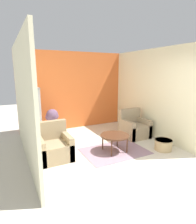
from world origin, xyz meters
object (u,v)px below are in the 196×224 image
(coffee_table, at_px, (115,136))
(wicker_basket, at_px, (163,144))
(potted_plant, at_px, (52,118))
(birdcage, at_px, (34,114))
(armchair_right, at_px, (134,128))
(parrot, at_px, (32,84))
(armchair_left, at_px, (54,147))

(coffee_table, distance_m, wicker_basket, 1.31)
(potted_plant, bearing_deg, birdcage, -172.06)
(armchair_right, relative_size, parrot, 3.68)
(parrot, bearing_deg, wicker_basket, -41.91)
(armchair_right, xyz_separation_m, wicker_basket, (0.04, -1.18, -0.13))
(armchair_left, bearing_deg, parrot, 95.42)
(birdcage, distance_m, parrot, 0.89)
(coffee_table, xyz_separation_m, armchair_right, (1.15, 0.68, -0.13))
(armchair_right, bearing_deg, potted_plant, 147.07)
(parrot, distance_m, wicker_basket, 4.08)
(potted_plant, height_order, wicker_basket, potted_plant)
(armchair_left, height_order, birdcage, birdcage)
(armchair_right, distance_m, potted_plant, 2.66)
(birdcage, bearing_deg, armchair_left, -84.58)
(coffee_table, distance_m, birdcage, 2.64)
(potted_plant, xyz_separation_m, wicker_basket, (2.26, -2.62, -0.39))
(armchair_right, bearing_deg, coffee_table, -149.29)
(armchair_left, xyz_separation_m, birdcage, (-0.16, 1.73, 0.47))
(armchair_right, distance_m, parrot, 3.39)
(coffee_table, height_order, potted_plant, potted_plant)
(coffee_table, bearing_deg, armchair_right, 30.71)
(potted_plant, bearing_deg, wicker_basket, -49.23)
(potted_plant, bearing_deg, parrot, -172.25)
(birdcage, distance_m, wicker_basket, 3.85)
(armchair_left, distance_m, armchair_right, 2.65)
(parrot, bearing_deg, coffee_table, -51.10)
(coffee_table, distance_m, armchair_right, 1.34)
(coffee_table, height_order, parrot, parrot)
(coffee_table, height_order, armchair_left, armchair_left)
(coffee_table, height_order, armchair_right, armchair_right)
(armchair_left, height_order, armchair_right, same)
(wicker_basket, bearing_deg, birdcage, 138.12)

